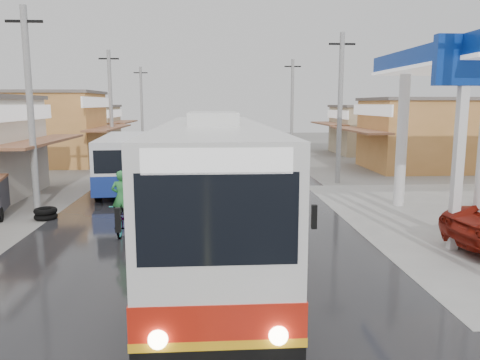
{
  "coord_description": "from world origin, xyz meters",
  "views": [
    {
      "loc": [
        0.07,
        -10.0,
        4.3
      ],
      "look_at": [
        1.09,
        6.55,
        1.59
      ],
      "focal_mm": 35.0,
      "sensor_mm": 36.0,
      "label": 1
    }
  ],
  "objects_px": {
    "second_bus": "(125,161)",
    "tyre_stack": "(46,214)",
    "cyclist": "(123,213)",
    "coach_bus": "(213,187)"
  },
  "relations": [
    {
      "from": "second_bus",
      "to": "tyre_stack",
      "type": "height_order",
      "value": "second_bus"
    },
    {
      "from": "cyclist",
      "to": "tyre_stack",
      "type": "distance_m",
      "value": 3.98
    },
    {
      "from": "coach_bus",
      "to": "second_bus",
      "type": "relative_size",
      "value": 1.58
    },
    {
      "from": "tyre_stack",
      "to": "coach_bus",
      "type": "bearing_deg",
      "value": -35.4
    },
    {
      "from": "cyclist",
      "to": "tyre_stack",
      "type": "relative_size",
      "value": 2.55
    },
    {
      "from": "second_bus",
      "to": "tyre_stack",
      "type": "distance_m",
      "value": 6.58
    },
    {
      "from": "coach_bus",
      "to": "second_bus",
      "type": "xyz_separation_m",
      "value": [
        -4.41,
        10.66,
        -0.51
      ]
    },
    {
      "from": "second_bus",
      "to": "cyclist",
      "type": "relative_size",
      "value": 3.81
    },
    {
      "from": "cyclist",
      "to": "coach_bus",
      "type": "bearing_deg",
      "value": -37.25
    },
    {
      "from": "coach_bus",
      "to": "second_bus",
      "type": "height_order",
      "value": "coach_bus"
    }
  ]
}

